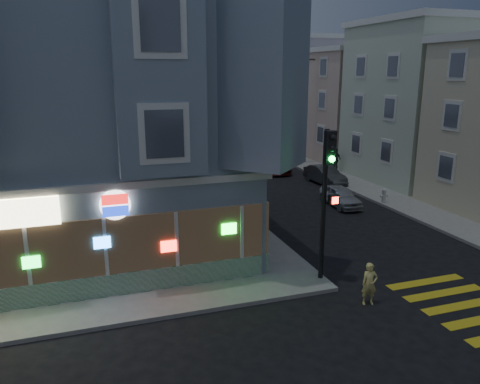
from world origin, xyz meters
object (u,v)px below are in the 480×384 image
traffic_signal (327,181)px  fire_hydrant (384,195)px  parked_car_a (340,196)px  utility_pole (301,107)px  pedestrian_b (336,160)px  parked_car_b (325,175)px  street_tree_near (275,111)px  street_tree_far (247,106)px  running_child (369,284)px  parked_car_d (271,150)px  parked_car_c (271,162)px  pedestrian_a (330,166)px

traffic_signal → fire_hydrant: bearing=50.6°
parked_car_a → fire_hydrant: parked_car_a is taller
utility_pole → pedestrian_b: bearing=-76.8°
parked_car_b → traffic_signal: (-7.72, -14.05, 3.27)m
fire_hydrant → street_tree_near: bearing=87.3°
street_tree_far → running_child: (-8.70, -37.13, -3.20)m
street_tree_far → parked_car_d: size_ratio=0.99×
street_tree_near → running_child: street_tree_near is taller
street_tree_far → parked_car_c: (-3.60, -15.92, -3.21)m
pedestrian_b → street_tree_near: bearing=-105.4°
utility_pole → street_tree_far: 14.03m
pedestrian_a → parked_car_a: 6.44m
parked_car_c → fire_hydrant: (2.70, -10.98, -0.15)m
utility_pole → parked_car_c: 5.64m
street_tree_near → street_tree_far: bearing=90.0°
street_tree_near → parked_car_b: (-1.66, -13.12, -3.30)m
parked_car_d → pedestrian_a: bearing=-91.9°
street_tree_near → parked_car_a: 18.94m
parked_car_b → fire_hydrant: (0.76, -5.78, -0.06)m
street_tree_far → pedestrian_b: size_ratio=2.96×
running_child → parked_car_b: running_child is taller
pedestrian_a → parked_car_d: size_ratio=0.35×
pedestrian_b → street_tree_far: bearing=-107.4°
street_tree_near → traffic_signal: (-9.38, -27.16, -0.03)m
parked_car_d → parked_car_a: bearing=-102.6°
street_tree_far → pedestrian_b: street_tree_far is taller
pedestrian_b → fire_hydrant: (-1.70, -8.65, -0.46)m
parked_car_d → street_tree_near: bearing=55.7°
parked_car_d → fire_hydrant: bearing=-93.3°
parked_car_b → street_tree_far: bearing=82.8°
fire_hydrant → parked_car_a: bearing=167.3°
parked_car_c → traffic_signal: 20.35m
pedestrian_b → traffic_signal: traffic_signal is taller
street_tree_near → running_child: (-8.70, -29.13, -3.20)m
street_tree_far → pedestrian_b: (0.80, -18.25, -2.89)m
street_tree_near → street_tree_far: size_ratio=1.00×
parked_car_b → fire_hydrant: parked_car_b is taller
pedestrian_b → parked_car_d: size_ratio=0.33×
pedestrian_a → parked_car_d: 9.74m
parked_car_a → parked_car_d: (1.97, 15.60, 0.16)m
traffic_signal → pedestrian_b: bearing=65.3°
parked_car_b → parked_car_a: bearing=-111.9°
pedestrian_a → pedestrian_b: bearing=-103.0°
utility_pole → running_child: bearing=-110.2°
running_child → parked_car_a: (5.23, 10.81, -0.15)m
street_tree_near → traffic_signal: bearing=-109.0°
parked_car_c → traffic_signal: bearing=-102.5°
street_tree_near → fire_hydrant: size_ratio=6.46×
utility_pole → parked_car_a: bearing=-104.9°
street_tree_far → fire_hydrant: 27.12m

